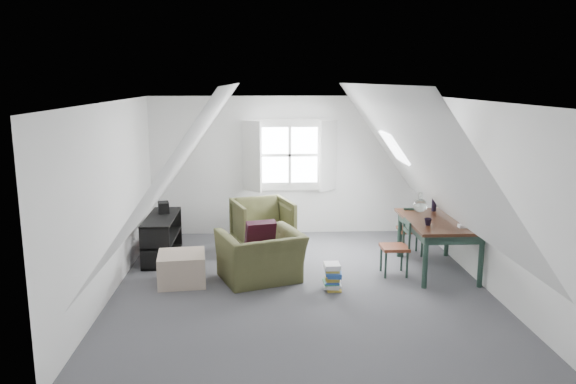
{
  "coord_description": "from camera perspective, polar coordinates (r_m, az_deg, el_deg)",
  "views": [
    {
      "loc": [
        -0.56,
        -7.29,
        2.78
      ],
      "look_at": [
        -0.14,
        0.6,
        1.2
      ],
      "focal_mm": 35.0,
      "sensor_mm": 36.0,
      "label": 1
    }
  ],
  "objects": [
    {
      "name": "dormer_window",
      "position": [
        10.06,
        0.19,
        3.75
      ],
      "size": [
        1.71,
        0.35,
        1.3
      ],
      "color": "white",
      "rests_on": "wall_back"
    },
    {
      "name": "ceiling",
      "position": [
        7.31,
        1.38,
        9.15
      ],
      "size": [
        5.5,
        5.5,
        0.0
      ],
      "primitive_type": "plane",
      "rotation": [
        3.14,
        0.0,
        0.0
      ],
      "color": "white",
      "rests_on": "wall_back"
    },
    {
      "name": "ottoman",
      "position": [
        7.98,
        -10.73,
        -7.62
      ],
      "size": [
        0.7,
        0.7,
        0.43
      ],
      "primitive_type": "cube",
      "rotation": [
        0.0,
        0.0,
        0.11
      ],
      "color": "tan",
      "rests_on": "floor"
    },
    {
      "name": "media_shelf",
      "position": [
        9.09,
        -12.71,
        -4.75
      ],
      "size": [
        0.44,
        1.32,
        0.67
      ],
      "rotation": [
        0.0,
        0.0,
        0.06
      ],
      "color": "black",
      "rests_on": "floor"
    },
    {
      "name": "slope_left",
      "position": [
        7.42,
        -10.69,
        3.37
      ],
      "size": [
        3.19,
        5.5,
        4.48
      ],
      "primitive_type": "plane",
      "rotation": [
        0.0,
        2.19,
        0.0
      ],
      "color": "white",
      "rests_on": "wall_left"
    },
    {
      "name": "vase_twigs",
      "position": [
        8.98,
        14.62,
        -1.06
      ],
      "size": [
        0.08,
        0.08,
        0.59
      ],
      "rotation": [
        0.0,
        0.0,
        0.22
      ],
      "color": "black",
      "rests_on": "dining_table"
    },
    {
      "name": "wall_front",
      "position": [
        4.82,
        3.81,
        -7.18
      ],
      "size": [
        5.0,
        0.0,
        5.0
      ],
      "primitive_type": "plane",
      "rotation": [
        -1.57,
        0.0,
        0.0
      ],
      "color": "white",
      "rests_on": "ground"
    },
    {
      "name": "paper_box",
      "position": [
        8.12,
        17.37,
        -3.31
      ],
      "size": [
        0.13,
        0.09,
        0.04
      ],
      "primitive_type": "cube",
      "rotation": [
        0.0,
        0.0,
        0.04
      ],
      "color": "white",
      "rests_on": "dining_table"
    },
    {
      "name": "wall_left",
      "position": [
        7.69,
        -17.58,
        -0.66
      ],
      "size": [
        0.0,
        5.5,
        5.5
      ],
      "primitive_type": "plane",
      "rotation": [
        1.57,
        0.0,
        1.57
      ],
      "color": "white",
      "rests_on": "ground"
    },
    {
      "name": "skylight",
      "position": [
        8.9,
        10.74,
        4.47
      ],
      "size": [
        0.35,
        0.75,
        0.47
      ],
      "primitive_type": "cube",
      "rotation": [
        0.0,
        0.95,
        0.0
      ],
      "color": "white",
      "rests_on": "slope_right"
    },
    {
      "name": "dining_table",
      "position": [
        8.5,
        15.01,
        -3.41
      ],
      "size": [
        0.93,
        1.55,
        0.78
      ],
      "rotation": [
        0.0,
        0.0,
        -0.03
      ],
      "color": "black",
      "rests_on": "floor"
    },
    {
      "name": "electronics_box",
      "position": [
        9.26,
        -12.53,
        -1.57
      ],
      "size": [
        0.21,
        0.26,
        0.19
      ],
      "primitive_type": "cube",
      "rotation": [
        0.0,
        0.0,
        0.22
      ],
      "color": "black",
      "rests_on": "media_shelf"
    },
    {
      "name": "wall_back",
      "position": [
        10.17,
        0.16,
        2.68
      ],
      "size": [
        5.0,
        0.0,
        5.0
      ],
      "primitive_type": "plane",
      "rotation": [
        1.57,
        0.0,
        0.0
      ],
      "color": "white",
      "rests_on": "ground"
    },
    {
      "name": "armchair_far",
      "position": [
        9.45,
        -2.57,
        -5.77
      ],
      "size": [
        1.13,
        1.15,
        0.84
      ],
      "primitive_type": "imported",
      "rotation": [
        0.0,
        0.0,
        0.3
      ],
      "color": "#444525",
      "rests_on": "floor"
    },
    {
      "name": "magazine_stack",
      "position": [
        7.64,
        4.56,
        -8.57
      ],
      "size": [
        0.27,
        0.32,
        0.36
      ],
      "rotation": [
        0.0,
        0.0,
        0.02
      ],
      "color": "#B29933",
      "rests_on": "floor"
    },
    {
      "name": "demijohn",
      "position": [
        8.82,
        13.27,
        -1.28
      ],
      "size": [
        0.21,
        0.21,
        0.3
      ],
      "rotation": [
        0.0,
        0.0,
        -0.26
      ],
      "color": "silver",
      "rests_on": "dining_table"
    },
    {
      "name": "dining_chair_far",
      "position": [
        9.22,
        12.38,
        -3.73
      ],
      "size": [
        0.38,
        0.38,
        0.81
      ],
      "rotation": [
        0.0,
        0.0,
        3.06
      ],
      "color": "maroon",
      "rests_on": "floor"
    },
    {
      "name": "floor",
      "position": [
        7.82,
        1.29,
        -9.49
      ],
      "size": [
        5.5,
        5.5,
        0.0
      ],
      "primitive_type": "plane",
      "color": "#4D4D52",
      "rests_on": "ground"
    },
    {
      "name": "wall_right",
      "position": [
        8.05,
        19.38,
        -0.27
      ],
      "size": [
        0.0,
        5.5,
        5.5
      ],
      "primitive_type": "plane",
      "rotation": [
        1.57,
        0.0,
        -1.57
      ],
      "color": "white",
      "rests_on": "ground"
    },
    {
      "name": "cup",
      "position": [
        8.12,
        14.01,
        -3.29
      ],
      "size": [
        0.14,
        0.14,
        0.1
      ],
      "primitive_type": "imported",
      "rotation": [
        0.0,
        0.0,
        0.33
      ],
      "color": "black",
      "rests_on": "dining_table"
    },
    {
      "name": "armchair_near",
      "position": [
        8.03,
        -2.78,
        -8.93
      ],
      "size": [
        1.34,
        1.26,
        0.7
      ],
      "primitive_type": "imported",
      "rotation": [
        0.0,
        0.0,
        3.5
      ],
      "color": "#444525",
      "rests_on": "floor"
    },
    {
      "name": "dining_chair_near",
      "position": [
        8.26,
        10.98,
        -5.45
      ],
      "size": [
        0.38,
        0.38,
        0.81
      ],
      "rotation": [
        0.0,
        0.0,
        -1.85
      ],
      "color": "maroon",
      "rests_on": "floor"
    },
    {
      "name": "throw_pillow",
      "position": [
        7.98,
        -2.83,
        -4.37
      ],
      "size": [
        0.47,
        0.34,
        0.44
      ],
      "primitive_type": "cube",
      "rotation": [
        0.31,
        0.0,
        0.26
      ],
      "color": "#340E1C",
      "rests_on": "armchair_near"
    },
    {
      "name": "slope_right",
      "position": [
        7.65,
        13.03,
        3.51
      ],
      "size": [
        3.19,
        5.5,
        4.48
      ],
      "primitive_type": "plane",
      "rotation": [
        0.0,
        -2.19,
        0.0
      ],
      "color": "white",
      "rests_on": "wall_right"
    }
  ]
}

